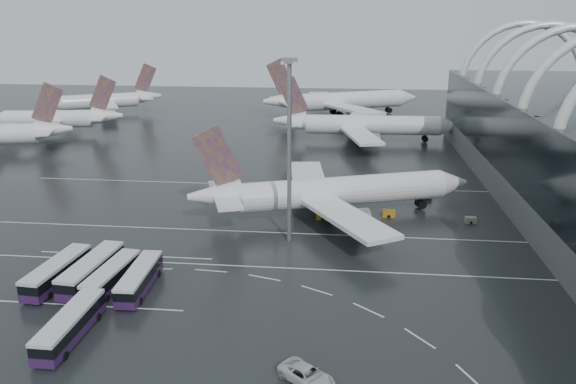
# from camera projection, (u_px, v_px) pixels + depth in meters

# --- Properties ---
(ground) EXTENTS (420.00, 420.00, 0.00)m
(ground) POSITION_uv_depth(u_px,v_px,m) (276.00, 262.00, 86.37)
(ground) COLOR black
(ground) RESTS_ON ground
(lane_marking_near) EXTENTS (120.00, 0.25, 0.01)m
(lane_marking_near) POSITION_uv_depth(u_px,v_px,m) (274.00, 267.00, 84.47)
(lane_marking_near) COLOR silver
(lane_marking_near) RESTS_ON ground
(lane_marking_mid) EXTENTS (120.00, 0.25, 0.01)m
(lane_marking_mid) POSITION_uv_depth(u_px,v_px,m) (284.00, 233.00, 97.73)
(lane_marking_mid) COLOR silver
(lane_marking_mid) RESTS_ON ground
(lane_marking_far) EXTENTS (120.00, 0.25, 0.01)m
(lane_marking_far) POSITION_uv_depth(u_px,v_px,m) (298.00, 186.00, 124.26)
(lane_marking_far) COLOR silver
(lane_marking_far) RESTS_ON ground
(bus_bay_line_south) EXTENTS (28.00, 0.25, 0.01)m
(bus_bay_line_south) POSITION_uv_depth(u_px,v_px,m) (79.00, 305.00, 73.57)
(bus_bay_line_south) COLOR silver
(bus_bay_line_south) RESTS_ON ground
(bus_bay_line_north) EXTENTS (28.00, 0.25, 0.01)m
(bus_bay_line_north) POSITION_uv_depth(u_px,v_px,m) (125.00, 255.00, 88.73)
(bus_bay_line_north) COLOR silver
(bus_bay_line_north) RESTS_ON ground
(airliner_main) EXTENTS (53.02, 45.98, 18.46)m
(airliner_main) POSITION_uv_depth(u_px,v_px,m) (330.00, 193.00, 104.46)
(airliner_main) COLOR white
(airliner_main) RESTS_ON ground
(airliner_gate_b) EXTENTS (54.88, 49.48, 19.10)m
(airliner_gate_b) POSITION_uv_depth(u_px,v_px,m) (362.00, 125.00, 166.25)
(airliner_gate_b) COLOR white
(airliner_gate_b) RESTS_ON ground
(airliner_gate_c) EXTENTS (58.10, 53.07, 21.72)m
(airliner_gate_c) POSITION_uv_depth(u_px,v_px,m) (340.00, 101.00, 206.79)
(airliner_gate_c) COLOR white
(airliner_gate_c) RESTS_ON ground
(jet_remote_mid) EXTENTS (42.32, 34.19, 18.41)m
(jet_remote_mid) POSITION_uv_depth(u_px,v_px,m) (58.00, 119.00, 176.49)
(jet_remote_mid) COLOR white
(jet_remote_mid) RESTS_ON ground
(jet_remote_far) EXTENTS (39.54, 32.35, 18.34)m
(jet_remote_far) POSITION_uv_depth(u_px,v_px,m) (108.00, 101.00, 213.04)
(jet_remote_far) COLOR white
(jet_remote_far) RESTS_ON ground
(bus_row_near_a) EXTENTS (4.23, 13.66, 3.31)m
(bus_row_near_a) POSITION_uv_depth(u_px,v_px,m) (57.00, 272.00, 78.93)
(bus_row_near_a) COLOR #28123B
(bus_row_near_a) RESTS_ON ground
(bus_row_near_b) EXTENTS (4.31, 14.22, 3.45)m
(bus_row_near_b) POSITION_uv_depth(u_px,v_px,m) (92.00, 270.00, 79.37)
(bus_row_near_b) COLOR #28123B
(bus_row_near_b) RESTS_ON ground
(bus_row_near_c) EXTENTS (4.00, 12.75, 3.09)m
(bus_row_near_c) POSITION_uv_depth(u_px,v_px,m) (112.00, 276.00, 78.00)
(bus_row_near_c) COLOR #28123B
(bus_row_near_c) RESTS_ON ground
(bus_row_near_d) EXTENTS (3.34, 12.80, 3.13)m
(bus_row_near_d) POSITION_uv_depth(u_px,v_px,m) (140.00, 278.00, 77.25)
(bus_row_near_d) COLOR #28123B
(bus_row_near_d) RESTS_ON ground
(bus_row_far_c) EXTENTS (3.27, 13.05, 3.20)m
(bus_row_far_c) POSITION_uv_depth(u_px,v_px,m) (70.00, 325.00, 65.58)
(bus_row_far_c) COLOR #28123B
(bus_row_far_c) RESTS_ON ground
(van_curve_a) EXTENTS (6.86, 6.28, 1.78)m
(van_curve_a) POSITION_uv_depth(u_px,v_px,m) (307.00, 375.00, 57.90)
(van_curve_a) COLOR silver
(van_curve_a) RESTS_ON ground
(floodlight_mast) EXTENTS (2.31, 2.31, 30.09)m
(floodlight_mast) POSITION_uv_depth(u_px,v_px,m) (289.00, 130.00, 88.70)
(floodlight_mast) COLOR gray
(floodlight_mast) RESTS_ON ground
(gse_cart_belly_a) EXTENTS (2.34, 1.38, 1.28)m
(gse_cart_belly_a) POSITION_uv_depth(u_px,v_px,m) (389.00, 213.00, 105.39)
(gse_cart_belly_a) COLOR #AF7617
(gse_cart_belly_a) RESTS_ON ground
(gse_cart_belly_b) EXTENTS (2.07, 1.22, 1.13)m
(gse_cart_belly_b) POSITION_uv_depth(u_px,v_px,m) (426.00, 196.00, 115.67)
(gse_cart_belly_b) COLOR slate
(gse_cart_belly_b) RESTS_ON ground
(gse_cart_belly_c) EXTENTS (2.48, 1.47, 1.35)m
(gse_cart_belly_c) POSITION_uv_depth(u_px,v_px,m) (323.00, 215.00, 104.18)
(gse_cart_belly_c) COLOR #AF7617
(gse_cart_belly_c) RESTS_ON ground
(gse_cart_belly_d) EXTENTS (2.02, 1.19, 1.10)m
(gse_cart_belly_d) POSITION_uv_depth(u_px,v_px,m) (471.00, 220.00, 102.30)
(gse_cart_belly_d) COLOR slate
(gse_cart_belly_d) RESTS_ON ground
(gse_cart_belly_e) EXTENTS (1.89, 1.12, 1.03)m
(gse_cart_belly_e) POSITION_uv_depth(u_px,v_px,m) (374.00, 191.00, 118.93)
(gse_cart_belly_e) COLOR #AF7617
(gse_cart_belly_e) RESTS_ON ground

